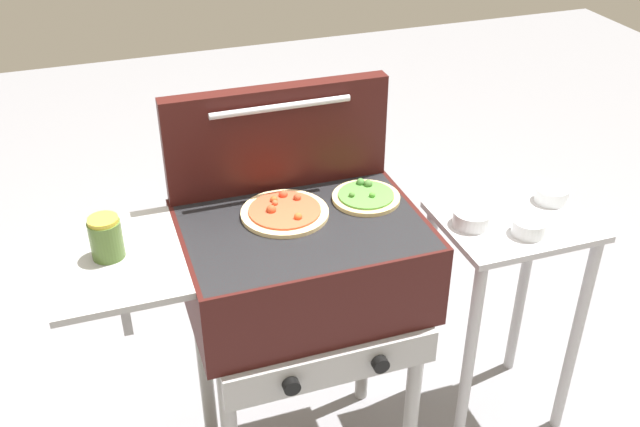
{
  "coord_description": "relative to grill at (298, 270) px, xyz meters",
  "views": [
    {
      "loc": [
        -0.48,
        -1.55,
        1.93
      ],
      "look_at": [
        0.05,
        0.0,
        0.92
      ],
      "focal_mm": 41.23,
      "sensor_mm": 36.0,
      "label": 1
    }
  ],
  "objects": [
    {
      "name": "topping_bowl_middle",
      "position": [
        0.54,
        0.02,
        0.05
      ],
      "size": [
        0.11,
        0.11,
        0.04
      ],
      "color": "silver",
      "rests_on": "prep_table"
    },
    {
      "name": "topping_bowl_near",
      "position": [
        0.83,
        0.06,
        0.05
      ],
      "size": [
        0.1,
        0.1,
        0.04
      ],
      "color": "silver",
      "rests_on": "prep_table"
    },
    {
      "name": "grill",
      "position": [
        0.0,
        0.0,
        0.0
      ],
      "size": [
        0.96,
        0.53,
        0.9
      ],
      "color": "#38110F",
      "rests_on": "ground_plane"
    },
    {
      "name": "pizza_pepperoni",
      "position": [
        -0.02,
        0.06,
        0.15
      ],
      "size": [
        0.24,
        0.24,
        0.04
      ],
      "color": "beige",
      "rests_on": "grill"
    },
    {
      "name": "grill_lid_open",
      "position": [
        0.01,
        0.22,
        0.3
      ],
      "size": [
        0.63,
        0.08,
        0.3
      ],
      "color": "#38110F",
      "rests_on": "grill"
    },
    {
      "name": "topping_bowl_far",
      "position": [
        0.67,
        -0.08,
        0.05
      ],
      "size": [
        0.1,
        0.1,
        0.04
      ],
      "color": "silver",
      "rests_on": "prep_table"
    },
    {
      "name": "pizza_veggie",
      "position": [
        0.22,
        0.07,
        0.15
      ],
      "size": [
        0.19,
        0.19,
        0.03
      ],
      "color": "#E0C17F",
      "rests_on": "grill"
    },
    {
      "name": "prep_table",
      "position": [
        0.67,
        0.0,
        -0.2
      ],
      "size": [
        0.44,
        0.36,
        0.78
      ],
      "color": "#B2B2B7",
      "rests_on": "ground_plane"
    },
    {
      "name": "sauce_jar",
      "position": [
        -0.48,
        0.02,
        0.2
      ],
      "size": [
        0.08,
        0.08,
        0.11
      ],
      "color": "#4C6B2D",
      "rests_on": "grill"
    }
  ]
}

